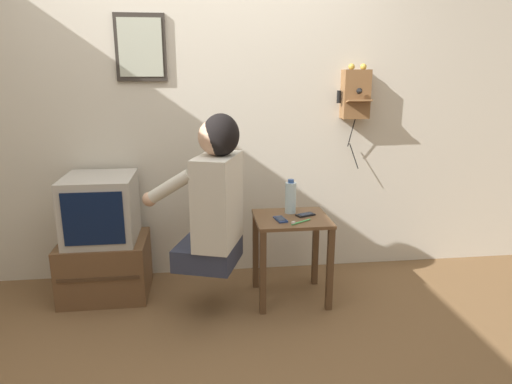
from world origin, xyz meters
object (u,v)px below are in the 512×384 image
at_px(cell_phone_spare, 305,215).
at_px(toothbrush, 300,222).
at_px(water_bottle, 291,197).
at_px(cell_phone_held, 281,219).
at_px(wall_phone_antique, 355,94).
at_px(television, 101,208).
at_px(framed_picture, 141,48).
at_px(person, 214,196).

distance_m(cell_phone_spare, toothbrush, 0.16).
bearing_deg(water_bottle, toothbrush, -85.78).
height_order(cell_phone_held, toothbrush, toothbrush).
bearing_deg(wall_phone_antique, toothbrush, -132.09).
bearing_deg(cell_phone_spare, toothbrush, -48.13).
height_order(television, toothbrush, television).
height_order(television, cell_phone_held, television).
distance_m(framed_picture, toothbrush, 1.59).
xyz_separation_m(person, television, (-0.75, 0.34, -0.15)).
bearing_deg(cell_phone_held, person, 177.16).
bearing_deg(cell_phone_held, television, 156.17).
xyz_separation_m(person, wall_phone_antique, (1.06, 0.56, 0.58)).
bearing_deg(person, wall_phone_antique, -43.12).
distance_m(framed_picture, cell_phone_held, 1.50).
bearing_deg(wall_phone_antique, cell_phone_spare, -136.25).
relative_size(television, water_bottle, 2.04).
distance_m(wall_phone_antique, water_bottle, 0.92).
height_order(television, framed_picture, framed_picture).
bearing_deg(wall_phone_antique, television, -173.02).
height_order(person, cell_phone_spare, person).
relative_size(water_bottle, toothbrush, 1.61).
bearing_deg(framed_picture, cell_phone_held, -31.82).
relative_size(cell_phone_held, cell_phone_spare, 0.97).
height_order(cell_phone_held, cell_phone_spare, same).
xyz_separation_m(television, framed_picture, (0.30, 0.27, 1.05)).
xyz_separation_m(wall_phone_antique, framed_picture, (-1.51, 0.04, 0.31)).
bearing_deg(cell_phone_spare, water_bottle, -152.52).
bearing_deg(cell_phone_spare, television, -120.69).
bearing_deg(water_bottle, framed_picture, 157.86).
xyz_separation_m(framed_picture, cell_phone_spare, (1.07, -0.47, -1.08)).
relative_size(person, water_bottle, 4.09).
relative_size(wall_phone_antique, water_bottle, 3.28).
relative_size(cell_phone_spare, toothbrush, 0.95).
bearing_deg(framed_picture, television, -138.26).
bearing_deg(cell_phone_spare, framed_picture, -135.98).
height_order(wall_phone_antique, framed_picture, framed_picture).
distance_m(person, framed_picture, 1.17).
bearing_deg(person, cell_phone_spare, -58.85).
bearing_deg(toothbrush, wall_phone_antique, -74.73).
bearing_deg(cell_phone_held, cell_phone_spare, 12.01).
xyz_separation_m(cell_phone_held, toothbrush, (0.11, -0.07, 0.00)).
distance_m(wall_phone_antique, cell_phone_spare, 0.99).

